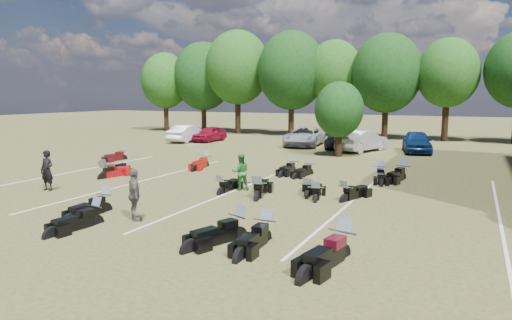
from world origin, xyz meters
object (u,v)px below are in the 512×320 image
Objects in this scene: car_4 at (417,142)px; motorcycle_7 at (103,179)px; person_grey at (134,195)px; motorcycle_3 at (238,238)px; motorcycle_14 at (123,160)px; person_green at (241,172)px; person_black at (47,171)px; car_0 at (210,134)px.

car_4 is 21.44m from motorcycle_7.
motorcycle_3 is (3.83, -0.16, -0.85)m from person_grey.
motorcycle_14 is at bearing -155.46° from car_4.
person_green is 0.92× the size of person_grey.
motorcycle_14 is at bearing 107.71° from person_black.
car_4 is 2.15× the size of motorcycle_14.
person_grey is (-6.15, -22.57, 0.08)m from car_4.
motorcycle_3 is at bearing 81.64° from person_green.
motorcycle_7 is at bearing -30.67° from person_green.
person_grey reaches higher than person_green.
person_green is at bearing -56.20° from person_grey.
person_green is at bearing 21.61° from person_black.
motorcycle_7 is (4.71, -17.67, -0.67)m from car_0.
car_0 is 20.88m from person_green.
person_green is at bearing 136.50° from motorcycle_3.
motorcycle_7 is (0.10, 3.10, -0.86)m from person_black.
car_4 is at bearing -142.61° from person_green.
motorcycle_14 is (0.98, -12.06, -0.67)m from car_0.
person_green is at bearing -21.81° from motorcycle_14.
person_black is at bearing -172.57° from motorcycle_3.
person_green reaches higher than car_4.
motorcycle_3 is (2.98, -5.93, -0.78)m from person_green.
motorcycle_3 is (10.33, -2.26, -0.86)m from person_black.
person_black is at bearing -64.50° from motorcycle_14.
motorcycle_7 is at bearing 3.03° from person_grey.
car_4 is at bearing -63.07° from person_grey.
person_grey is at bearing 152.97° from motorcycle_7.
car_0 reaches higher than motorcycle_7.
car_0 is at bearing -21.92° from person_grey.
motorcycle_3 is at bearing -17.23° from person_black.
car_0 is at bearing 97.56° from motorcycle_14.
person_black is 0.83× the size of motorcycle_14.
person_black reaches higher than motorcycle_7.
person_grey reaches higher than motorcycle_3.
person_green is at bearing -163.47° from motorcycle_7.
car_4 is 2.65× the size of person_grey.
motorcycle_3 is 1.08× the size of motorcycle_7.
car_4 is at bearing -113.75° from motorcycle_7.
motorcycle_14 is (-3.63, 8.72, -0.86)m from person_black.
person_black reaches higher than motorcycle_3.
person_green reaches higher than motorcycle_7.
car_4 is at bearing 103.95° from motorcycle_3.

